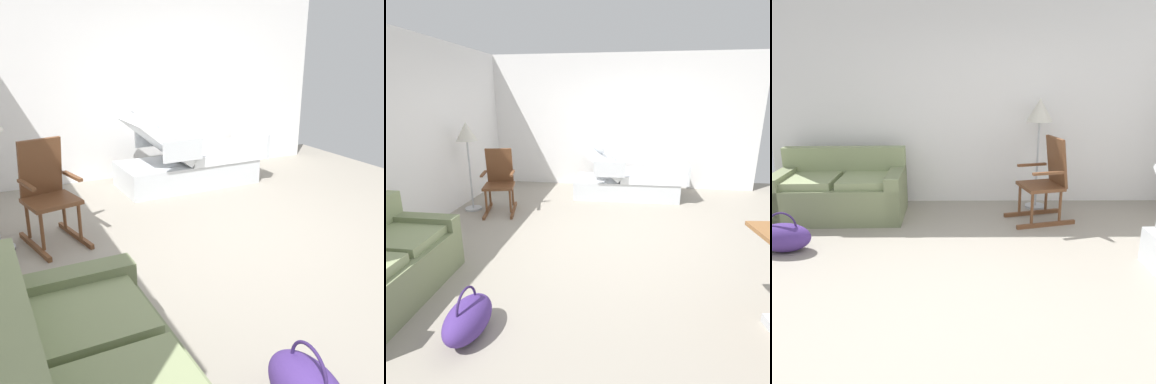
# 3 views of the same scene
# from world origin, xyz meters

# --- Properties ---
(ground_plane) EXTENTS (6.90, 6.90, 0.00)m
(ground_plane) POSITION_xyz_m (0.00, 0.00, 0.00)
(ground_plane) COLOR gray
(back_wall) EXTENTS (5.72, 0.10, 2.70)m
(back_wall) POSITION_xyz_m (0.00, 2.72, 1.35)
(back_wall) COLOR white
(back_wall) RESTS_ON ground
(couch) EXTENTS (1.62, 0.89, 0.85)m
(couch) POSITION_xyz_m (-1.76, 2.06, 0.31)
(couch) COLOR #737D57
(couch) RESTS_ON ground
(rocking_chair) EXTENTS (0.85, 0.64, 1.05)m
(rocking_chair) POSITION_xyz_m (0.83, 1.89, 0.50)
(rocking_chair) COLOR brown
(rocking_chair) RESTS_ON ground
(floor_lamp) EXTENTS (0.34, 0.34, 1.48)m
(floor_lamp) POSITION_xyz_m (0.81, 2.38, 1.23)
(floor_lamp) COLOR #B2B5BA
(floor_lamp) RESTS_ON ground
(duffel_bag) EXTENTS (0.57, 0.33, 0.43)m
(duffel_bag) POSITION_xyz_m (-2.06, 0.99, 0.15)
(duffel_bag) COLOR #472D7A
(duffel_bag) RESTS_ON ground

